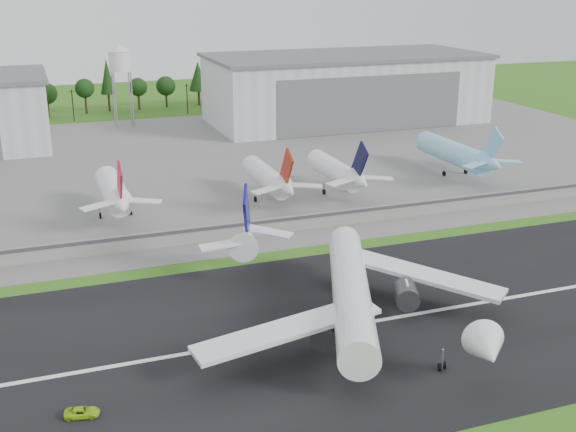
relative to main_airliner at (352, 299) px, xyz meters
name	(u,v)px	position (x,y,z in m)	size (l,w,h in m)	color
ground	(338,363)	(-6.58, -9.59, -4.89)	(600.00, 600.00, 0.00)	#375F16
runway	(312,332)	(-6.58, 0.41, -4.84)	(320.00, 60.00, 0.10)	black
runway_centerline	(312,332)	(-6.58, 0.41, -4.78)	(220.00, 1.00, 0.02)	white
apron	(173,166)	(-6.58, 110.41, -4.84)	(320.00, 150.00, 0.10)	slate
blast_fence	(233,231)	(-6.58, 45.39, -3.09)	(240.00, 0.61, 3.50)	gray
hangar_east	(345,88)	(68.42, 155.32, 7.73)	(102.00, 47.00, 25.20)	silver
water_tower	(120,58)	(-11.58, 175.41, 19.66)	(8.40, 8.40, 29.40)	#99999E
utility_poles	(133,117)	(-6.58, 190.41, -4.89)	(230.00, 3.00, 12.00)	black
treeline	(127,111)	(-6.58, 205.41, -4.89)	(320.00, 16.00, 22.00)	black
main_airliner	(352,299)	(0.00, 0.00, 0.00)	(53.23, 57.20, 18.17)	white
ground_vehicle	(82,412)	(-42.38, -10.80, -4.18)	(2.03, 4.40, 1.22)	#9AD419
parked_jet_red_a	(115,193)	(-28.26, 66.97, 1.30)	(7.36, 31.29, 16.70)	white
parked_jet_red_b	(271,179)	(8.96, 66.93, 1.08)	(7.36, 31.29, 16.46)	silver
parked_jet_navy	(339,172)	(27.24, 66.94, 1.14)	(7.36, 31.29, 16.53)	white
parked_jet_skyblue	(459,154)	(65.38, 72.00, 1.42)	(7.36, 37.29, 16.88)	#86CBE8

